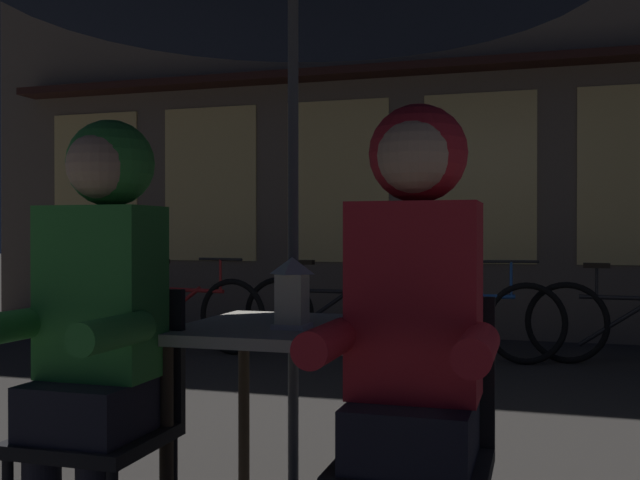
{
  "coord_description": "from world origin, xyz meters",
  "views": [
    {
      "loc": [
        0.8,
        -2.34,
        1.05
      ],
      "look_at": [
        0.0,
        0.31,
        1.02
      ],
      "focal_mm": 41.15,
      "sensor_mm": 36.0,
      "label": 1
    }
  ],
  "objects_px": {
    "chair_left": "(108,414)",
    "bicycle_third": "(462,321)",
    "lantern": "(292,291)",
    "person_right_hooded": "(413,309)",
    "person_left_hooded": "(97,300)",
    "bicycle_nearest": "(184,312)",
    "bicycle_fourth": "(635,323)",
    "chair_right": "(417,439)",
    "bicycle_second": "(333,314)",
    "cafe_table": "(293,354)"
  },
  "relations": [
    {
      "from": "chair_left",
      "to": "bicycle_third",
      "type": "xyz_separation_m",
      "value": [
        0.68,
        3.97,
        -0.14
      ]
    },
    {
      "from": "lantern",
      "to": "person_right_hooded",
      "type": "height_order",
      "value": "person_right_hooded"
    },
    {
      "from": "person_left_hooded",
      "to": "bicycle_nearest",
      "type": "distance_m",
      "value": 4.41
    },
    {
      "from": "person_right_hooded",
      "to": "bicycle_fourth",
      "type": "xyz_separation_m",
      "value": [
        1.03,
        4.26,
        -0.5
      ]
    },
    {
      "from": "chair_right",
      "to": "bicycle_nearest",
      "type": "height_order",
      "value": "chair_right"
    },
    {
      "from": "bicycle_nearest",
      "to": "bicycle_second",
      "type": "relative_size",
      "value": 0.99
    },
    {
      "from": "cafe_table",
      "to": "person_right_hooded",
      "type": "relative_size",
      "value": 0.53
    },
    {
      "from": "person_right_hooded",
      "to": "bicycle_third",
      "type": "relative_size",
      "value": 0.85
    },
    {
      "from": "lantern",
      "to": "chair_left",
      "type": "xyz_separation_m",
      "value": [
        -0.51,
        -0.27,
        -0.37
      ]
    },
    {
      "from": "person_right_hooded",
      "to": "bicycle_second",
      "type": "height_order",
      "value": "person_right_hooded"
    },
    {
      "from": "person_left_hooded",
      "to": "bicycle_nearest",
      "type": "xyz_separation_m",
      "value": [
        -1.78,
        4.01,
        -0.5
      ]
    },
    {
      "from": "lantern",
      "to": "bicycle_fourth",
      "type": "xyz_separation_m",
      "value": [
        1.48,
        3.93,
        -0.51
      ]
    },
    {
      "from": "bicycle_third",
      "to": "bicycle_nearest",
      "type": "bearing_deg",
      "value": -179.58
    },
    {
      "from": "lantern",
      "to": "chair_left",
      "type": "height_order",
      "value": "lantern"
    },
    {
      "from": "chair_right",
      "to": "lantern",
      "type": "bearing_deg",
      "value": 149.3
    },
    {
      "from": "chair_right",
      "to": "bicycle_fourth",
      "type": "bearing_deg",
      "value": 76.21
    },
    {
      "from": "chair_right",
      "to": "bicycle_nearest",
      "type": "xyz_separation_m",
      "value": [
        -2.74,
        3.95,
        -0.14
      ]
    },
    {
      "from": "chair_left",
      "to": "person_left_hooded",
      "type": "xyz_separation_m",
      "value": [
        -0.0,
        -0.06,
        0.36
      ]
    },
    {
      "from": "chair_right",
      "to": "bicycle_second",
      "type": "bearing_deg",
      "value": 108.68
    },
    {
      "from": "lantern",
      "to": "chair_right",
      "type": "xyz_separation_m",
      "value": [
        0.45,
        -0.27,
        -0.37
      ]
    },
    {
      "from": "bicycle_nearest",
      "to": "person_left_hooded",
      "type": "bearing_deg",
      "value": -66.06
    },
    {
      "from": "cafe_table",
      "to": "bicycle_second",
      "type": "relative_size",
      "value": 0.44
    },
    {
      "from": "chair_left",
      "to": "person_left_hooded",
      "type": "bearing_deg",
      "value": -90.0
    },
    {
      "from": "lantern",
      "to": "chair_right",
      "type": "height_order",
      "value": "lantern"
    },
    {
      "from": "bicycle_second",
      "to": "bicycle_third",
      "type": "height_order",
      "value": "same"
    },
    {
      "from": "chair_right",
      "to": "bicycle_second",
      "type": "distance_m",
      "value": 4.42
    },
    {
      "from": "bicycle_second",
      "to": "bicycle_fourth",
      "type": "height_order",
      "value": "same"
    },
    {
      "from": "person_right_hooded",
      "to": "chair_right",
      "type": "bearing_deg",
      "value": 90.0
    },
    {
      "from": "person_right_hooded",
      "to": "bicycle_second",
      "type": "xyz_separation_m",
      "value": [
        -1.41,
        4.24,
        -0.5
      ]
    },
    {
      "from": "chair_left",
      "to": "bicycle_second",
      "type": "height_order",
      "value": "chair_left"
    },
    {
      "from": "lantern",
      "to": "bicycle_third",
      "type": "height_order",
      "value": "lantern"
    },
    {
      "from": "chair_right",
      "to": "bicycle_third",
      "type": "relative_size",
      "value": 0.53
    },
    {
      "from": "chair_right",
      "to": "cafe_table",
      "type": "bearing_deg",
      "value": 142.45
    },
    {
      "from": "bicycle_nearest",
      "to": "bicycle_second",
      "type": "xyz_separation_m",
      "value": [
        1.32,
        0.23,
        0.0
      ]
    },
    {
      "from": "person_right_hooded",
      "to": "bicycle_nearest",
      "type": "bearing_deg",
      "value": 124.35
    },
    {
      "from": "cafe_table",
      "to": "bicycle_third",
      "type": "distance_m",
      "value": 3.62
    },
    {
      "from": "chair_left",
      "to": "person_right_hooded",
      "type": "relative_size",
      "value": 0.62
    },
    {
      "from": "cafe_table",
      "to": "person_left_hooded",
      "type": "xyz_separation_m",
      "value": [
        -0.48,
        -0.43,
        0.21
      ]
    },
    {
      "from": "person_left_hooded",
      "to": "bicycle_fourth",
      "type": "bearing_deg",
      "value": 64.93
    },
    {
      "from": "chair_left",
      "to": "chair_right",
      "type": "xyz_separation_m",
      "value": [
        0.96,
        0.0,
        0.0
      ]
    },
    {
      "from": "chair_left",
      "to": "chair_right",
      "type": "distance_m",
      "value": 0.96
    },
    {
      "from": "chair_left",
      "to": "person_right_hooded",
      "type": "distance_m",
      "value": 1.03
    },
    {
      "from": "cafe_table",
      "to": "lantern",
      "type": "relative_size",
      "value": 3.2
    },
    {
      "from": "person_left_hooded",
      "to": "chair_right",
      "type": "bearing_deg",
      "value": 3.39
    },
    {
      "from": "bicycle_fourth",
      "to": "cafe_table",
      "type": "bearing_deg",
      "value": -111.53
    },
    {
      "from": "lantern",
      "to": "bicycle_nearest",
      "type": "xyz_separation_m",
      "value": [
        -2.29,
        3.68,
        -0.51
      ]
    },
    {
      "from": "bicycle_nearest",
      "to": "bicycle_third",
      "type": "distance_m",
      "value": 2.46
    },
    {
      "from": "bicycle_third",
      "to": "bicycle_fourth",
      "type": "xyz_separation_m",
      "value": [
        1.31,
        0.23,
        0.0
      ]
    },
    {
      "from": "lantern",
      "to": "chair_right",
      "type": "bearing_deg",
      "value": -30.7
    },
    {
      "from": "bicycle_third",
      "to": "person_left_hooded",
      "type": "bearing_deg",
      "value": -99.55
    }
  ]
}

